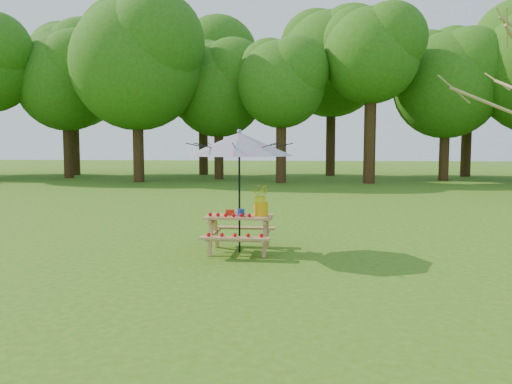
# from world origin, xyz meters

# --- Properties ---
(ground) EXTENTS (120.00, 120.00, 0.00)m
(ground) POSITION_xyz_m (0.00, 0.00, 0.00)
(ground) COLOR #316012
(ground) RESTS_ON ground
(treeline) EXTENTS (60.00, 12.00, 16.00)m
(treeline) POSITION_xyz_m (0.00, 22.00, 8.00)
(treeline) COLOR #255B0F
(treeline) RESTS_ON ground
(picnic_table) EXTENTS (1.20, 1.32, 0.67)m
(picnic_table) POSITION_xyz_m (1.80, 3.55, 0.33)
(picnic_table) COLOR #996B45
(picnic_table) RESTS_ON ground
(patio_umbrella) EXTENTS (2.00, 2.00, 2.25)m
(patio_umbrella) POSITION_xyz_m (1.80, 3.56, 1.95)
(patio_umbrella) COLOR black
(patio_umbrella) RESTS_ON ground
(produce_bins) EXTENTS (0.35, 0.41, 0.13)m
(produce_bins) POSITION_xyz_m (1.75, 3.59, 0.72)
(produce_bins) COLOR red
(produce_bins) RESTS_ON picnic_table
(tomatoes_row) EXTENTS (0.77, 0.13, 0.07)m
(tomatoes_row) POSITION_xyz_m (1.65, 3.38, 0.71)
(tomatoes_row) COLOR red
(tomatoes_row) RESTS_ON picnic_table
(flower_bucket) EXTENTS (0.40, 0.37, 0.56)m
(flower_bucket) POSITION_xyz_m (2.19, 3.59, 0.97)
(flower_bucket) COLOR #ECAA0C
(flower_bucket) RESTS_ON picnic_table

